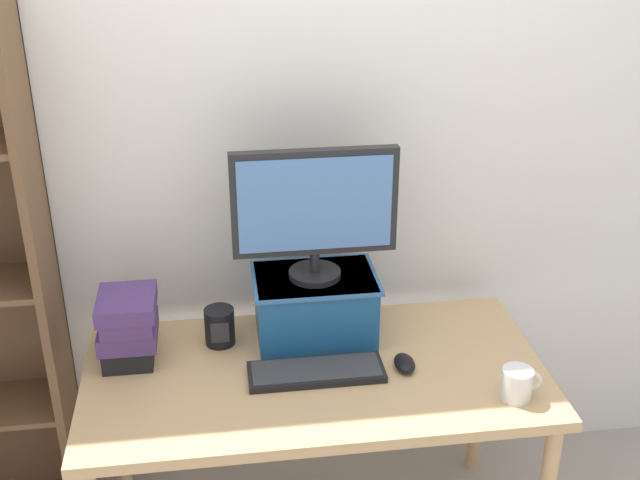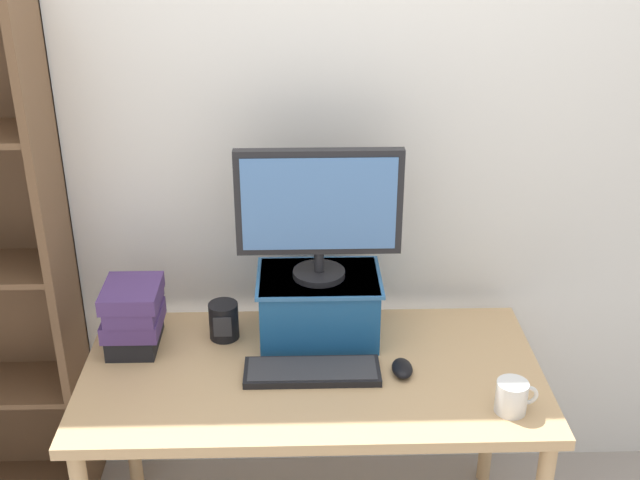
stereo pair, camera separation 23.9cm
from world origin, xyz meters
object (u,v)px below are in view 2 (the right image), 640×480
Objects in this scene: keyboard at (312,371)px; desk_speaker at (224,321)px; computer_mouse at (402,368)px; computer_monitor at (319,208)px; riser_box at (319,304)px; desk at (312,389)px; coffee_mug at (512,397)px; book_stack at (134,315)px.

desk_speaker reaches higher than keyboard.
computer_mouse is 0.61m from desk_speaker.
keyboard is 0.37m from desk_speaker.
computer_monitor is 0.56m from computer_mouse.
desk_speaker is at bearing -178.68° from riser_box.
desk_speaker is (-0.29, 0.20, 0.14)m from desk.
coffee_mug is (0.29, -0.19, 0.03)m from computer_mouse.
desk is 11.63× the size of coffee_mug.
computer_monitor is 0.50m from keyboard.
computer_mouse is at bearing -42.69° from computer_monitor.
desk is 0.29m from computer_mouse.
riser_box is 0.26m from keyboard.
computer_mouse reaches higher than keyboard.
book_stack is at bearing 162.20° from keyboard.
desk is 11.41× the size of desk_speaker.
coffee_mug is (0.57, -0.19, 0.04)m from keyboard.
computer_mouse reaches higher than desk.
keyboard is at bearing 161.04° from coffee_mug.
coffee_mug is at bearing -38.19° from computer_monitor.
computer_monitor is at bearing 82.27° from desk.
desk is at bearing 173.91° from computer_mouse.
coffee_mug is at bearing -33.80° from computer_mouse.
riser_box is 1.73× the size of book_stack.
desk_speaker is (-0.31, -0.01, -0.40)m from computer_monitor.
book_stack is at bearing 167.78° from computer_mouse.
book_stack is 1.20m from coffee_mug.
keyboard reaches higher than desk.
computer_monitor reaches higher than desk.
desk is 0.37m from desk_speaker.
book_stack reaches higher than coffee_mug.
riser_box reaches higher than desk.
computer_monitor is at bearing -90.00° from riser_box.
riser_box is 3.21× the size of desk_speaker.
desk is 0.62m from coffee_mug.
computer_mouse is at bearing -42.88° from riser_box.
coffee_mug is at bearing -18.38° from book_stack.
riser_box is at bearing 4.67° from book_stack.
computer_monitor is at bearing 141.81° from coffee_mug.
book_stack is 1.86× the size of desk_speaker.
coffee_mug is 0.98× the size of desk_speaker.
coffee_mug reaches higher than keyboard.
desk is 3.55× the size of riser_box.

